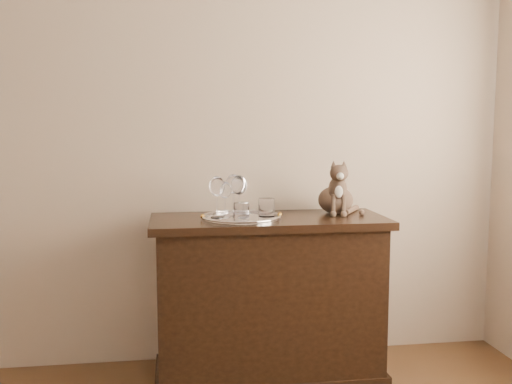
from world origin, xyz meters
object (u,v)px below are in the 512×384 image
Objects in this scene: wine_glass_a at (225,199)px; cat at (336,186)px; wine_glass_b at (234,195)px; sideboard at (269,298)px; tray at (242,218)px; wine_glass_d at (239,196)px; wine_glass_c at (217,197)px; tumbler_b at (241,212)px; tumbler_c at (267,207)px.

cat is (0.60, 0.08, 0.05)m from wine_glass_a.
sideboard is at bearing -18.86° from wine_glass_b.
tray is (-0.14, -0.03, 0.43)m from sideboard.
cat is (0.53, 0.08, 0.03)m from wine_glass_d.
cat is (0.38, 0.09, 0.57)m from sideboard.
wine_glass_d is 0.54m from cat.
tray is at bearing -3.57° from wine_glass_c.
sideboard is 5.71× the size of wine_glass_d.
sideboard is 0.45m from tray.
tray is 0.13m from wine_glass_a.
wine_glass_b is (-0.03, 0.09, 0.11)m from tray.
wine_glass_c is at bearing 138.69° from tumbler_b.
tray is 1.90× the size of wine_glass_d.
wine_glass_a is at bearing 119.13° from tumbler_b.
cat is (0.52, 0.12, 0.14)m from tray.
wine_glass_d is at bearing 1.59° from wine_glass_a.
tray is 0.10m from tumbler_b.
sideboard is at bearing 54.57° from tumbler_c.
wine_glass_c is 0.16m from tumbler_b.
wine_glass_b reaches higher than tumbler_b.
tumbler_c is at bearing 34.87° from tumbler_b.
sideboard is 12.84× the size of tumbler_c.
tumbler_c is (0.14, 0.10, 0.00)m from tumbler_b.
sideboard is at bearing -1.41° from wine_glass_a.
tray is at bearing -23.00° from wine_glass_a.
sideboard is 6.68× the size of wine_glass_a.
wine_glass_a is 1.92× the size of tumbler_c.
tumbler_c reaches higher than tumbler_b.
tumbler_b is (0.11, -0.10, -0.06)m from wine_glass_c.
wine_glass_d is (0.11, 0.03, 0.00)m from wine_glass_c.
tray is 1.38× the size of cat.
wine_glass_c is (-0.27, -0.02, 0.54)m from sideboard.
tumbler_c is (0.16, -0.08, -0.06)m from wine_glass_b.
wine_glass_c reaches higher than wine_glass_a.
sideboard is at bearing -158.31° from cat.
tumbler_c is at bearing 0.06° from wine_glass_c.
sideboard is at bearing -2.82° from wine_glass_d.
tumbler_b is (0.02, -0.18, -0.06)m from wine_glass_b.
wine_glass_b reaches higher than tray.
wine_glass_b is at bearing 96.09° from tumbler_b.
wine_glass_d reaches higher than tumbler_b.
tumbler_c is at bearing -26.76° from wine_glass_b.
tray is at bearing -176.49° from tumbler_c.
wine_glass_b is 1.01× the size of wine_glass_c.
cat is (0.53, 0.21, 0.09)m from tumbler_b.
wine_glass_c is (-0.12, 0.01, 0.11)m from tray.
tray is 0.12m from wine_glass_d.
wine_glass_c reaches higher than tray.
tumbler_c is at bearing -7.17° from wine_glass_a.
cat reaches higher than wine_glass_a.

